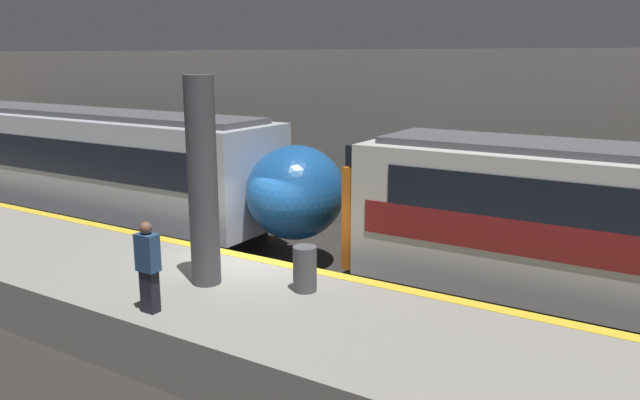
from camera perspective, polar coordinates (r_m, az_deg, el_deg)
ground_plane at (r=14.07m, az=-5.81°, el=-9.11°), size 120.00×120.00×0.00m
platform at (r=12.52m, az=-11.32°, el=-9.62°), size 40.00×3.86×1.05m
station_rear_barrier at (r=18.89m, az=6.38°, el=5.21°), size 50.00×0.15×5.48m
support_pillar_near at (r=11.74m, az=-10.68°, el=1.58°), size 0.55×0.55×3.93m
train_modern at (r=21.57m, az=-21.46°, el=3.05°), size 18.80×2.85×3.66m
person_waiting at (r=10.88m, az=-15.43°, el=-5.78°), size 0.38×0.24×1.58m
trash_bin at (r=11.55m, az=-1.39°, el=-6.30°), size 0.44×0.44×0.85m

